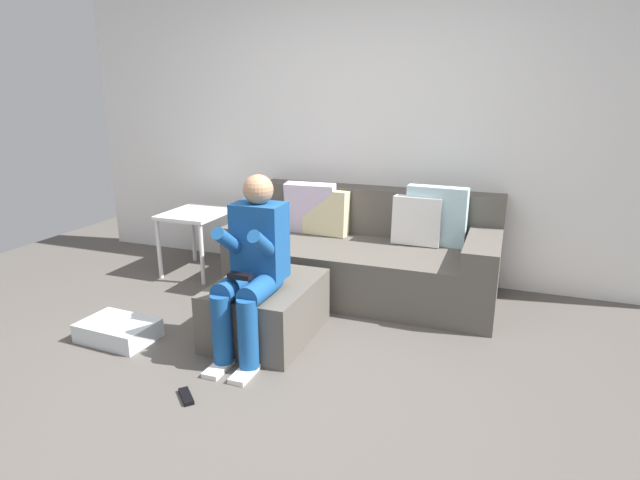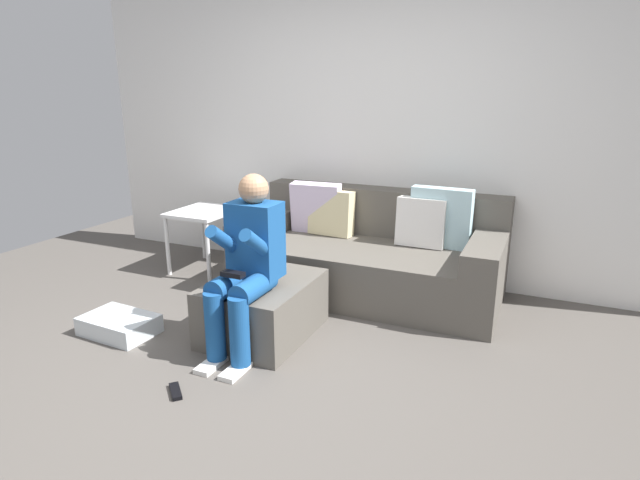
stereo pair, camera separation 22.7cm
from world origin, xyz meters
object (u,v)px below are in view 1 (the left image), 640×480
at_px(side_table, 196,221).
at_px(remote_near_ottoman, 186,396).
at_px(couch_sectional, 367,253).
at_px(ottoman, 266,309).
at_px(person_seated, 252,263).
at_px(storage_bin, 118,331).

height_order(side_table, remote_near_ottoman, side_table).
relative_size(couch_sectional, side_table, 3.55).
xyz_separation_m(couch_sectional, remote_near_ottoman, (-0.47, -1.87, -0.30)).
xyz_separation_m(couch_sectional, ottoman, (-0.39, -1.05, -0.12)).
distance_m(person_seated, storage_bin, 1.07).
distance_m(ottoman, side_table, 1.51).
bearing_deg(side_table, person_seated, -44.45).
xyz_separation_m(ottoman, person_seated, (0.02, -0.21, 0.39)).
bearing_deg(side_table, remote_near_ottoman, -58.66).
bearing_deg(storage_bin, couch_sectional, 48.29).
distance_m(couch_sectional, ottoman, 1.13).
bearing_deg(ottoman, couch_sectional, 69.45).
xyz_separation_m(ottoman, remote_near_ottoman, (-0.08, -0.82, -0.18)).
distance_m(person_seated, side_table, 1.64).
height_order(ottoman, side_table, side_table).
bearing_deg(couch_sectional, storage_bin, -131.71).
relative_size(ottoman, side_table, 1.36).
distance_m(storage_bin, side_table, 1.41).
relative_size(couch_sectional, person_seated, 1.86).
distance_m(couch_sectional, person_seated, 1.34).
bearing_deg(ottoman, side_table, 140.84).
height_order(couch_sectional, storage_bin, couch_sectional).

